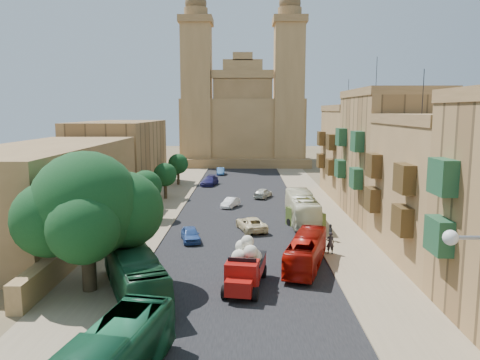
{
  "coord_description": "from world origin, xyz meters",
  "views": [
    {
      "loc": [
        0.6,
        -24.88,
        11.55
      ],
      "look_at": [
        0.0,
        26.0,
        4.0
      ],
      "focal_mm": 35.0,
      "sensor_mm": 36.0,
      "label": 1
    }
  ],
  "objects_px": {
    "street_tree_a": "(115,218)",
    "car_blue_a": "(190,234)",
    "red_truck": "(245,266)",
    "pedestrian_a": "(330,243)",
    "car_white_b": "(263,193)",
    "ficus_tree": "(87,209)",
    "bus_red_east": "(306,251)",
    "street_tree_c": "(165,175)",
    "street_tree_b": "(146,187)",
    "street_tree_d": "(178,164)",
    "olive_pickup": "(305,219)",
    "car_white_a": "(230,203)",
    "car_blue_b": "(221,171)",
    "pedestrian_c": "(330,233)",
    "bus_cream_east": "(302,208)",
    "church": "(243,120)",
    "car_cream": "(251,224)",
    "car_dkblue": "(210,181)",
    "bus_green_north": "(134,272)"
  },
  "relations": [
    {
      "from": "car_white_a",
      "to": "bus_cream_east",
      "type": "bearing_deg",
      "value": -23.79
    },
    {
      "from": "street_tree_c",
      "to": "pedestrian_a",
      "type": "height_order",
      "value": "street_tree_c"
    },
    {
      "from": "car_blue_b",
      "to": "street_tree_c",
      "type": "bearing_deg",
      "value": -106.28
    },
    {
      "from": "pedestrian_a",
      "to": "car_white_b",
      "type": "bearing_deg",
      "value": -80.17
    },
    {
      "from": "red_truck",
      "to": "car_blue_a",
      "type": "relative_size",
      "value": 1.57
    },
    {
      "from": "street_tree_a",
      "to": "car_white_b",
      "type": "relative_size",
      "value": 1.15
    },
    {
      "from": "street_tree_d",
      "to": "bus_cream_east",
      "type": "bearing_deg",
      "value": -56.6
    },
    {
      "from": "car_cream",
      "to": "car_blue_b",
      "type": "xyz_separation_m",
      "value": [
        -5.1,
        40.1,
        -0.03
      ]
    },
    {
      "from": "ficus_tree",
      "to": "car_cream",
      "type": "xyz_separation_m",
      "value": [
        10.58,
        15.46,
        -4.71
      ]
    },
    {
      "from": "church",
      "to": "car_cream",
      "type": "xyz_separation_m",
      "value": [
        1.16,
        -59.15,
        -8.85
      ]
    },
    {
      "from": "street_tree_a",
      "to": "car_blue_a",
      "type": "height_order",
      "value": "street_tree_a"
    },
    {
      "from": "church",
      "to": "olive_pickup",
      "type": "distance_m",
      "value": 59.28
    },
    {
      "from": "car_dkblue",
      "to": "olive_pickup",
      "type": "bearing_deg",
      "value": -55.25
    },
    {
      "from": "car_dkblue",
      "to": "car_white_a",
      "type": "bearing_deg",
      "value": -65.62
    },
    {
      "from": "street_tree_d",
      "to": "street_tree_c",
      "type": "bearing_deg",
      "value": -90.0
    },
    {
      "from": "street_tree_a",
      "to": "bus_red_east",
      "type": "relative_size",
      "value": 0.51
    },
    {
      "from": "ficus_tree",
      "to": "street_tree_b",
      "type": "distance_m",
      "value": 20.08
    },
    {
      "from": "car_white_b",
      "to": "car_blue_b",
      "type": "height_order",
      "value": "car_white_b"
    },
    {
      "from": "car_dkblue",
      "to": "car_blue_b",
      "type": "height_order",
      "value": "car_dkblue"
    },
    {
      "from": "car_white_b",
      "to": "car_blue_b",
      "type": "xyz_separation_m",
      "value": [
        -6.89,
        22.9,
        -0.02
      ]
    },
    {
      "from": "olive_pickup",
      "to": "car_blue_b",
      "type": "distance_m",
      "value": 40.61
    },
    {
      "from": "street_tree_b",
      "to": "car_blue_a",
      "type": "bearing_deg",
      "value": -55.92
    },
    {
      "from": "street_tree_d",
      "to": "car_white_a",
      "type": "bearing_deg",
      "value": -63.34
    },
    {
      "from": "street_tree_c",
      "to": "car_white_a",
      "type": "bearing_deg",
      "value": -32.08
    },
    {
      "from": "car_white_a",
      "to": "car_white_b",
      "type": "bearing_deg",
      "value": 76.51
    },
    {
      "from": "street_tree_c",
      "to": "car_blue_b",
      "type": "xyz_separation_m",
      "value": [
        6.07,
        23.57,
        -2.56
      ]
    },
    {
      "from": "street_tree_a",
      "to": "street_tree_d",
      "type": "distance_m",
      "value": 36.0
    },
    {
      "from": "ficus_tree",
      "to": "street_tree_b",
      "type": "relative_size",
      "value": 1.71
    },
    {
      "from": "car_white_b",
      "to": "street_tree_b",
      "type": "bearing_deg",
      "value": 66.92
    },
    {
      "from": "car_blue_b",
      "to": "pedestrian_c",
      "type": "xyz_separation_m",
      "value": [
        12.14,
        -43.76,
        0.14
      ]
    },
    {
      "from": "red_truck",
      "to": "car_cream",
      "type": "height_order",
      "value": "red_truck"
    },
    {
      "from": "car_blue_b",
      "to": "street_tree_b",
      "type": "bearing_deg",
      "value": -101.52
    },
    {
      "from": "pedestrian_c",
      "to": "car_cream",
      "type": "bearing_deg",
      "value": -117.07
    },
    {
      "from": "olive_pickup",
      "to": "bus_red_east",
      "type": "distance_m",
      "value": 11.7
    },
    {
      "from": "red_truck",
      "to": "olive_pickup",
      "type": "relative_size",
      "value": 1.21
    },
    {
      "from": "street_tree_b",
      "to": "car_blue_b",
      "type": "bearing_deg",
      "value": 80.32
    },
    {
      "from": "ficus_tree",
      "to": "street_tree_c",
      "type": "height_order",
      "value": "ficus_tree"
    },
    {
      "from": "ficus_tree",
      "to": "pedestrian_a",
      "type": "distance_m",
      "value": 19.23
    },
    {
      "from": "olive_pickup",
      "to": "car_blue_b",
      "type": "relative_size",
      "value": 1.27
    },
    {
      "from": "street_tree_d",
      "to": "car_white_a",
      "type": "distance_m",
      "value": 19.78
    },
    {
      "from": "olive_pickup",
      "to": "car_dkblue",
      "type": "xyz_separation_m",
      "value": [
        -11.5,
        26.92,
        -0.2
      ]
    },
    {
      "from": "bus_green_north",
      "to": "car_white_b",
      "type": "xyz_separation_m",
      "value": [
        9.34,
        33.45,
        -0.83
      ]
    },
    {
      "from": "ficus_tree",
      "to": "pedestrian_c",
      "type": "relative_size",
      "value": 5.88
    },
    {
      "from": "ficus_tree",
      "to": "bus_cream_east",
      "type": "relative_size",
      "value": 0.83
    },
    {
      "from": "street_tree_b",
      "to": "pedestrian_c",
      "type": "height_order",
      "value": "street_tree_b"
    },
    {
      "from": "street_tree_d",
      "to": "car_white_a",
      "type": "relative_size",
      "value": 1.41
    },
    {
      "from": "red_truck",
      "to": "pedestrian_c",
      "type": "xyz_separation_m",
      "value": [
        7.6,
        11.18,
        -0.68
      ]
    },
    {
      "from": "pedestrian_a",
      "to": "pedestrian_c",
      "type": "bearing_deg",
      "value": -101.03
    },
    {
      "from": "bus_red_east",
      "to": "street_tree_c",
      "type": "bearing_deg",
      "value": -45.18
    },
    {
      "from": "church",
      "to": "bus_cream_east",
      "type": "distance_m",
      "value": 56.58
    }
  ]
}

